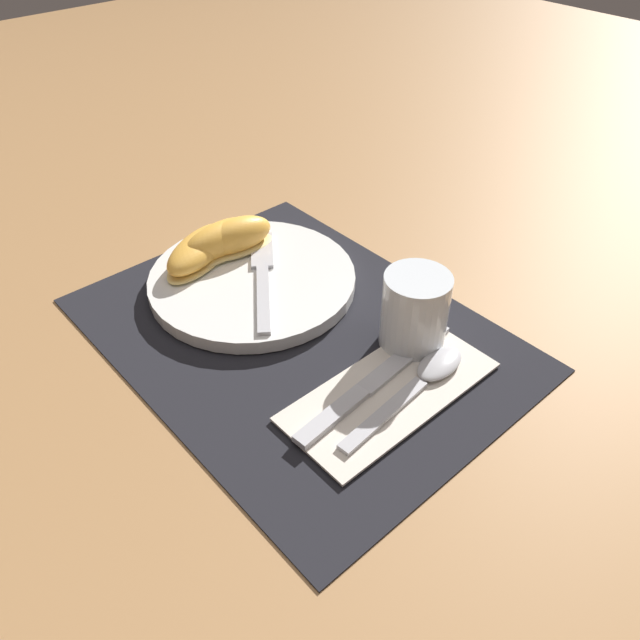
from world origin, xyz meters
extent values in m
plane|color=#A37547|center=(0.00, 0.00, 0.00)|extent=(3.00, 3.00, 0.00)
cube|color=black|center=(0.00, 0.00, 0.00)|extent=(0.47, 0.35, 0.00)
cylinder|color=white|center=(-0.10, 0.01, 0.01)|extent=(0.24, 0.24, 0.02)
cylinder|color=silver|center=(0.09, 0.08, 0.05)|extent=(0.07, 0.07, 0.08)
cylinder|color=yellow|center=(0.09, 0.08, 0.02)|extent=(0.06, 0.06, 0.04)
cube|color=silver|center=(0.13, 0.01, 0.01)|extent=(0.10, 0.22, 0.00)
cube|color=#BCBCC1|center=(0.12, -0.06, 0.01)|extent=(0.02, 0.09, 0.01)
cube|color=#BCBCC1|center=(0.11, 0.05, 0.01)|extent=(0.03, 0.14, 0.01)
cube|color=#BCBCC1|center=(0.15, -0.02, 0.01)|extent=(0.02, 0.12, 0.01)
ellipsoid|color=#BCBCC1|center=(0.14, 0.07, 0.01)|extent=(0.04, 0.06, 0.01)
cube|color=#BCBCC1|center=(-0.05, -0.01, 0.02)|extent=(0.11, 0.08, 0.00)
cube|color=#BCBCC1|center=(-0.13, 0.05, 0.02)|extent=(0.08, 0.07, 0.00)
ellipsoid|color=#F4DB84|center=(-0.15, 0.03, 0.02)|extent=(0.06, 0.11, 0.01)
ellipsoid|color=#F9B242|center=(-0.15, 0.03, 0.04)|extent=(0.06, 0.10, 0.04)
ellipsoid|color=#F4DB84|center=(-0.16, 0.01, 0.02)|extent=(0.05, 0.11, 0.01)
ellipsoid|color=#F9B242|center=(-0.16, 0.01, 0.04)|extent=(0.04, 0.11, 0.04)
ellipsoid|color=#F4DB84|center=(-0.17, -0.01, 0.02)|extent=(0.09, 0.13, 0.01)
ellipsoid|color=#F9B242|center=(-0.17, -0.01, 0.04)|extent=(0.09, 0.12, 0.03)
camera|label=1|loc=(0.40, -0.32, 0.45)|focal=35.00mm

